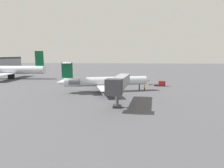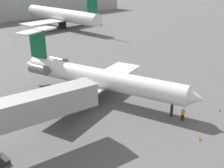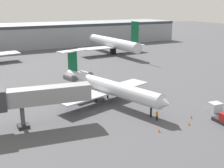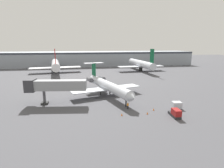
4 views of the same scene
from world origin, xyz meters
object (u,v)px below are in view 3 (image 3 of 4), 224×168
(traffic_cone_near, at_px, (191,117))
(regional_jet, at_px, (106,86))
(jet_bridge, at_px, (36,97))
(parked_airliner_west_mid, at_px, (113,43))
(ground_crew_marshaller, at_px, (157,116))
(traffic_cone_mid, at_px, (189,123))
(traffic_cone_far, at_px, (159,130))
(cargo_container_uld, at_px, (215,107))

(traffic_cone_near, bearing_deg, regional_jet, 121.78)
(jet_bridge, height_order, parked_airliner_west_mid, parked_airliner_west_mid)
(ground_crew_marshaller, bearing_deg, parked_airliner_west_mid, 68.57)
(jet_bridge, relative_size, traffic_cone_mid, 28.83)
(ground_crew_marshaller, distance_m, traffic_cone_mid, 5.40)
(regional_jet, xyz_separation_m, traffic_cone_near, (9.22, -14.88, -3.02))
(ground_crew_marshaller, relative_size, parked_airliner_west_mid, 0.05)
(ground_crew_marshaller, xyz_separation_m, traffic_cone_mid, (3.51, -4.05, -0.58))
(traffic_cone_near, height_order, traffic_cone_far, same)
(traffic_cone_near, distance_m, traffic_cone_far, 8.47)
(ground_crew_marshaller, relative_size, traffic_cone_mid, 3.07)
(ground_crew_marshaller, relative_size, traffic_cone_near, 3.07)
(parked_airliner_west_mid, bearing_deg, traffic_cone_near, -106.02)
(traffic_cone_near, xyz_separation_m, traffic_cone_far, (-8.27, -1.84, 0.00))
(regional_jet, relative_size, jet_bridge, 1.84)
(regional_jet, height_order, traffic_cone_near, regional_jet)
(ground_crew_marshaller, xyz_separation_m, cargo_container_uld, (12.04, -1.60, -0.03))
(jet_bridge, relative_size, traffic_cone_near, 28.83)
(traffic_cone_near, relative_size, traffic_cone_mid, 1.00)
(jet_bridge, relative_size, ground_crew_marshaller, 9.38)
(traffic_cone_near, xyz_separation_m, parked_airliner_west_mid, (18.20, 63.37, 3.95))
(jet_bridge, distance_m, parked_airliner_west_mid, 68.83)
(parked_airliner_west_mid, bearing_deg, traffic_cone_far, -112.09)
(jet_bridge, distance_m, cargo_container_uld, 32.10)
(regional_jet, xyz_separation_m, cargo_container_uld, (15.38, -14.46, -2.46))
(traffic_cone_mid, bearing_deg, regional_jet, 112.05)
(regional_jet, bearing_deg, traffic_cone_far, -86.75)
(jet_bridge, relative_size, parked_airliner_west_mid, 0.49)
(regional_jet, bearing_deg, traffic_cone_near, -58.22)
(regional_jet, distance_m, cargo_container_uld, 21.25)
(regional_jet, distance_m, jet_bridge, 16.26)
(traffic_cone_mid, xyz_separation_m, parked_airliner_west_mid, (20.57, 65.41, 3.95))
(ground_crew_marshaller, xyz_separation_m, parked_airliner_west_mid, (24.08, 61.36, 3.37))
(ground_crew_marshaller, distance_m, traffic_cone_far, 4.58)
(regional_jet, height_order, jet_bridge, regional_jet)
(regional_jet, relative_size, traffic_cone_far, 53.12)
(traffic_cone_far, bearing_deg, parked_airliner_west_mid, 67.91)
(ground_crew_marshaller, bearing_deg, jet_bridge, 158.50)
(jet_bridge, height_order, traffic_cone_mid, jet_bridge)
(traffic_cone_mid, bearing_deg, ground_crew_marshaller, 130.90)
(ground_crew_marshaller, bearing_deg, traffic_cone_mid, -49.10)
(traffic_cone_far, bearing_deg, traffic_cone_mid, -1.89)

